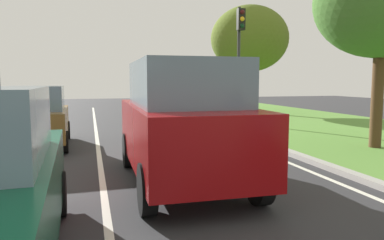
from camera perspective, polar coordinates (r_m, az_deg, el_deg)
The scene contains 10 objects.
ground_plane at distance 11.67m, azimuth -10.98°, elevation -3.52°, with size 60.00×60.00×0.00m, color #2D2D30.
lane_line_center at distance 11.64m, azimuth -14.42°, elevation -3.61°, with size 0.12×32.00×0.01m, color silver.
lane_line_right_edge at distance 12.47m, azimuth 5.76°, elevation -2.81°, with size 0.12×32.00×0.01m, color silver.
grass_verge_right at distance 14.94m, azimuth 23.57°, elevation -1.71°, with size 9.00×48.00×0.06m, color #548433.
curb_right at distance 12.65m, azimuth 7.88°, elevation -2.45°, with size 0.24×48.00×0.12m, color #9E9B93.
car_suv_ahead at distance 6.83m, azimuth -1.48°, elevation -0.28°, with size 2.02×4.53×2.28m.
car_hatchback_far at distance 11.54m, azimuth -22.89°, elevation 0.42°, with size 1.83×3.75×1.78m.
traffic_light_near_right at distance 16.33m, azimuth 7.42°, elevation 11.59°, with size 0.32×0.50×5.09m.
tree_roadside_near at distance 11.69m, azimuth 27.41°, elevation 16.02°, with size 3.64×3.64×5.64m.
tree_roadside_far at distance 22.42m, azimuth 8.89°, elevation 12.30°, with size 4.55×4.55×6.33m.
Camera 1 is at (-0.88, 2.52, 1.92)m, focal length 34.41 mm.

